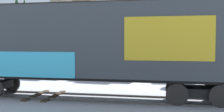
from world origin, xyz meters
TOP-DOWN VIEW (x-y plane):
  - ground_plane at (0.00, 0.00)m, footprint 260.00×260.00m
  - track at (0.28, 0.01)m, footprint 60.01×2.82m
  - freight_car at (1.07, -0.00)m, footprint 15.70×2.89m
  - hillside at (-0.03, 72.03)m, footprint 137.06×34.70m
  - parked_car_blue at (-4.19, 7.00)m, footprint 4.40×2.29m
  - parked_car_red at (0.82, 6.54)m, footprint 4.43×2.36m
  - parked_car_black at (5.95, 7.17)m, footprint 4.85×2.09m

SIDE VIEW (x-z plane):
  - ground_plane at x=0.00m, z-range 0.00..0.00m
  - track at x=0.28m, z-range 0.00..0.08m
  - parked_car_blue at x=-4.19m, z-range 0.03..1.62m
  - parked_car_red at x=0.82m, z-range 0.02..1.71m
  - parked_car_black at x=5.95m, z-range 0.02..1.77m
  - freight_car at x=1.07m, z-range 0.36..4.86m
  - hillside at x=-0.03m, z-range -2.35..15.52m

